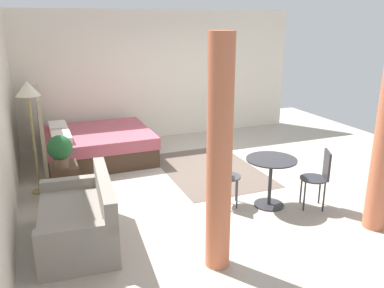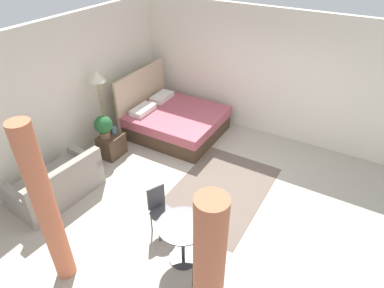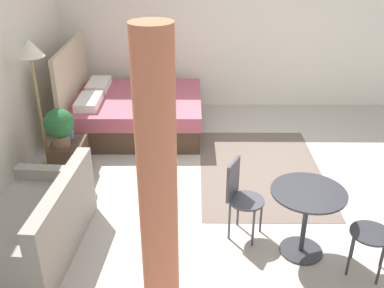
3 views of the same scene
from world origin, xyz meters
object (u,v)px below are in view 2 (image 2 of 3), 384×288
Objects in this scene: vase at (114,130)px; floor_lamp at (97,82)px; nightstand at (112,145)px; balcony_table at (183,235)px; cafe_chair_near_couch at (211,270)px; cafe_chair_near_window at (159,206)px; couch at (57,185)px; bed at (174,120)px; potted_plant at (103,126)px.

vase is 0.09× the size of floor_lamp.
balcony_table is at bearing -118.96° from nightstand.
nightstand is at bearing -123.72° from floor_lamp.
cafe_chair_near_window is at bearing 63.90° from cafe_chair_near_couch.
cafe_chair_near_couch is at bearing -120.15° from vase.
cafe_chair_near_couch reaches higher than vase.
couch is at bearing -178.10° from nightstand.
floor_lamp is 3.02m from cafe_chair_near_window.
floor_lamp is (-1.19, 1.02, 1.18)m from bed.
balcony_table is (-1.49, -2.69, 0.26)m from nightstand.
couch is 10.51× the size of vase.
couch reaches higher than vase.
balcony_table is at bearing -116.98° from potted_plant.
couch is 1.84× the size of cafe_chair_near_window.
vase is (0.22, -0.04, -0.21)m from potted_plant.
nightstand is 0.71× the size of balcony_table.
vase is 0.21× the size of balcony_table.
nightstand is at bearing -179.53° from vase.
nightstand is 3.40× the size of vase.
potted_plant is (-1.54, 0.68, 0.44)m from bed.
bed is at bearing 28.51° from cafe_chair_near_window.
cafe_chair_near_couch is at bearing -140.67° from bed.
bed is 2.97m from couch.
bed is 2.81× the size of balcony_table.
bed is at bearing -11.54° from couch.
bed reaches higher than balcony_table.
nightstand is at bearing 155.92° from bed.
bed is 13.43× the size of vase.
nightstand is (-1.44, 0.64, -0.08)m from bed.
couch reaches higher than nightstand.
balcony_table is (-1.74, -3.07, -1.00)m from floor_lamp.
cafe_chair_near_couch is (-1.69, -3.33, -0.25)m from potted_plant.
bed is 2.36× the size of cafe_chair_near_couch.
cafe_chair_near_window is (-1.45, -2.45, -0.99)m from floor_lamp.
floor_lamp is (1.72, 0.43, 1.22)m from couch.
vase is (-1.32, 0.64, 0.23)m from bed.
cafe_chair_near_couch is (-2.05, -3.67, -0.99)m from floor_lamp.
couch reaches higher than balcony_table.
balcony_table reaches higher than vase.
cafe_chair_near_window is at bearing -119.97° from nightstand.
couch is 2.16m from floor_lamp.
floor_lamp reaches higher than cafe_chair_near_window.
potted_plant is at bearing 63.02° from balcony_table.
floor_lamp is 2.43× the size of balcony_table.
nightstand is at bearing -20.29° from potted_plant.
floor_lamp is (0.35, 0.34, 0.74)m from potted_plant.
bed is at bearing -26.03° from vase.
potted_plant reaches higher than cafe_chair_near_window.
bed is 1.58m from nightstand.
cafe_chair_near_window is 1.35m from cafe_chair_near_couch.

